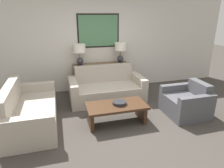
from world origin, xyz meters
The scene contains 10 objects.
ground_plane centered at (0.00, 0.00, 0.00)m, with size 20.00×20.00×0.00m, color #3D3833.
back_wall centered at (0.00, 2.41, 1.33)m, with size 7.94×0.12×2.65m.
console_table centered at (0.00, 2.13, 0.40)m, with size 1.59×0.39×0.81m.
table_lamp_left centered at (-0.58, 2.13, 1.19)m, with size 0.33×0.33×0.58m.
table_lamp_right centered at (0.58, 2.13, 1.19)m, with size 0.33×0.33×0.58m.
couch_by_back_wall centered at (0.00, 1.47, 0.28)m, with size 1.90×0.92×0.86m.
couch_by_side centered at (-1.81, 0.65, 0.28)m, with size 0.92×1.90×0.86m.
coffee_table centered at (-0.09, 0.25, 0.30)m, with size 1.23×0.62×0.41m.
decorative_bowl centered at (-0.03, 0.26, 0.44)m, with size 0.29×0.29×0.06m.
armchair_near_back_wall centered at (1.52, 0.19, 0.28)m, with size 0.84×0.89×0.74m.
Camera 1 is at (-1.16, -3.27, 2.17)m, focal length 32.00 mm.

